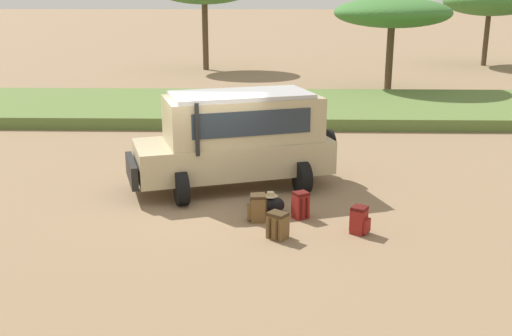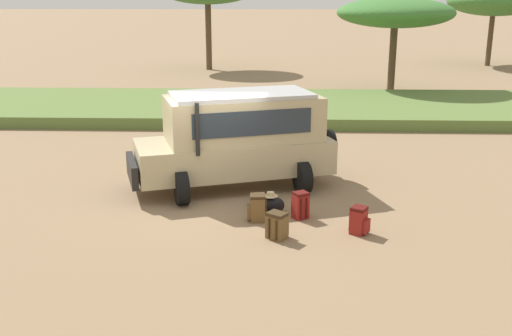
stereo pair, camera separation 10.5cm
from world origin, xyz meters
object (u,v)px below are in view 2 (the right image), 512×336
object	(u,v)px
backpack_near_rear_wheel	(359,221)
backpack_outermost	(300,205)
backpack_cluster_center	(277,226)
duffel_bag_low_black_case	(267,202)
safari_vehicle	(238,138)
backpack_beside_front_wheel	(257,208)
acacia_tree_centre_back	(494,1)
acacia_tree_left_mid	(395,13)

from	to	relation	value
backpack_near_rear_wheel	backpack_outermost	size ratio (longest dim) A/B	0.96
backpack_cluster_center	backpack_near_rear_wheel	xyz separation A→B (m)	(1.70, 0.31, 0.01)
backpack_cluster_center	backpack_near_rear_wheel	distance (m)	1.73
duffel_bag_low_black_case	safari_vehicle	bearing A→B (deg)	114.44
backpack_near_rear_wheel	backpack_outermost	xyz separation A→B (m)	(-1.19, 0.85, 0.01)
backpack_beside_front_wheel	acacia_tree_centre_back	bearing A→B (deg)	63.20
safari_vehicle	acacia_tree_left_mid	distance (m)	16.61
backpack_outermost	acacia_tree_centre_back	size ratio (longest dim) A/B	0.09
safari_vehicle	acacia_tree_left_mid	xyz separation A→B (m)	(6.62, 15.02, 2.56)
duffel_bag_low_black_case	backpack_cluster_center	bearing A→B (deg)	-82.03
backpack_outermost	acacia_tree_centre_back	xyz separation A→B (m)	(13.78, 28.98, 3.95)
safari_vehicle	backpack_beside_front_wheel	xyz separation A→B (m)	(0.57, -2.41, -1.00)
backpack_outermost	backpack_cluster_center	bearing A→B (deg)	-113.65
backpack_near_rear_wheel	duffel_bag_low_black_case	bearing A→B (deg)	144.82
backpack_beside_front_wheel	duffel_bag_low_black_case	xyz separation A→B (m)	(0.21, 0.70, -0.12)
acacia_tree_centre_back	backpack_beside_front_wheel	bearing A→B (deg)	-116.80
backpack_cluster_center	duffel_bag_low_black_case	bearing A→B (deg)	97.97
backpack_beside_front_wheel	backpack_near_rear_wheel	world-z (taller)	backpack_beside_front_wheel
safari_vehicle	backpack_beside_front_wheel	size ratio (longest dim) A/B	9.05
acacia_tree_left_mid	acacia_tree_centre_back	xyz separation A→B (m)	(8.67, 11.74, 0.38)
backpack_cluster_center	backpack_outermost	xyz separation A→B (m)	(0.51, 1.16, 0.02)
backpack_cluster_center	acacia_tree_left_mid	size ratio (longest dim) A/B	0.09
safari_vehicle	acacia_tree_centre_back	size ratio (longest dim) A/B	0.82
acacia_tree_left_mid	acacia_tree_centre_back	world-z (taller)	acacia_tree_centre_back
backpack_beside_front_wheel	acacia_tree_left_mid	size ratio (longest dim) A/B	0.10
backpack_cluster_center	acacia_tree_centre_back	world-z (taller)	acacia_tree_centre_back
safari_vehicle	backpack_near_rear_wheel	xyz separation A→B (m)	(2.71, -3.07, -1.01)
backpack_outermost	acacia_tree_left_mid	distance (m)	18.33
acacia_tree_left_mid	acacia_tree_centre_back	distance (m)	14.60
backpack_near_rear_wheel	duffel_bag_low_black_case	world-z (taller)	backpack_near_rear_wheel
safari_vehicle	acacia_tree_left_mid	bearing A→B (deg)	66.20
backpack_beside_front_wheel	safari_vehicle	bearing A→B (deg)	103.31
safari_vehicle	backpack_near_rear_wheel	distance (m)	4.22
backpack_beside_front_wheel	duffel_bag_low_black_case	size ratio (longest dim) A/B	0.75
safari_vehicle	acacia_tree_centre_back	xyz separation A→B (m)	(15.30, 26.76, 2.95)
backpack_near_rear_wheel	duffel_bag_low_black_case	distance (m)	2.37
acacia_tree_centre_back	backpack_outermost	bearing A→B (deg)	-115.43
backpack_outermost	duffel_bag_low_black_case	world-z (taller)	backpack_outermost
backpack_beside_front_wheel	backpack_outermost	size ratio (longest dim) A/B	0.99
backpack_cluster_center	duffel_bag_low_black_case	xyz separation A→B (m)	(-0.23, 1.68, -0.10)
backpack_beside_front_wheel	acacia_tree_left_mid	bearing A→B (deg)	70.84
backpack_near_rear_wheel	acacia_tree_left_mid	xyz separation A→B (m)	(3.91, 18.09, 3.57)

